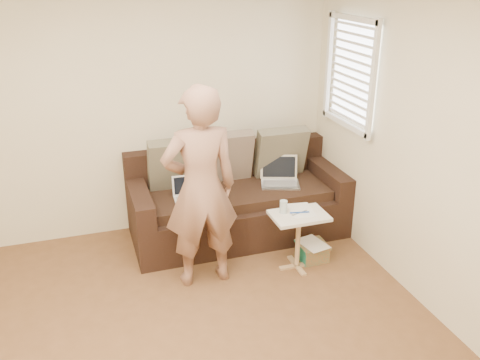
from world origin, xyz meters
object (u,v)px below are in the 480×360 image
Objects in this scene: sofa at (238,197)px; laptop_white at (190,200)px; striped_box at (312,251)px; laptop_silver at (280,185)px; drinking_glass at (283,207)px; person at (201,189)px; side_table at (298,241)px.

laptop_white is at bearing -167.60° from sofa.
laptop_white is at bearing 150.20° from striped_box.
striped_box is at bearing -54.00° from sofa.
drinking_glass is (-0.25, -0.68, 0.10)m from laptop_silver.
striped_box is at bearing -26.68° from laptop_white.
laptop_silver is at bearing 6.99° from laptop_white.
sofa reaches higher than laptop_white.
laptop_silver is at bearing 69.69° from drinking_glass.
person is 3.24× the size of side_table.
striped_box is (1.06, -0.61, -0.43)m from laptop_white.
laptop_white is 2.51× the size of drinking_glass.
side_table is at bearing -80.51° from laptop_silver.
side_table is at bearing -29.37° from drinking_glass.
person is at bearing -179.94° from striped_box.
sofa is at bearing 112.12° from side_table.
person is 6.59× the size of striped_box.
laptop_silver is 0.73m from drinking_glass.
laptop_white is 0.96m from drinking_glass.
side_table is at bearing -67.88° from sofa.
person is 1.37m from striped_box.
sofa reaches higher than laptop_silver.
side_table is 2.03× the size of striped_box.
drinking_glass is at bearing -91.37° from laptop_silver.
laptop_silver is 1.28m from person.
sofa is at bearing 15.52° from laptop_white.
sofa reaches higher than side_table.
person reaches higher than striped_box.
laptop_silver is at bearing -6.37° from sofa.
person is 0.82m from drinking_glass.
laptop_white is 0.17× the size of person.
person reaches higher than side_table.
person is at bearing 174.95° from side_table.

